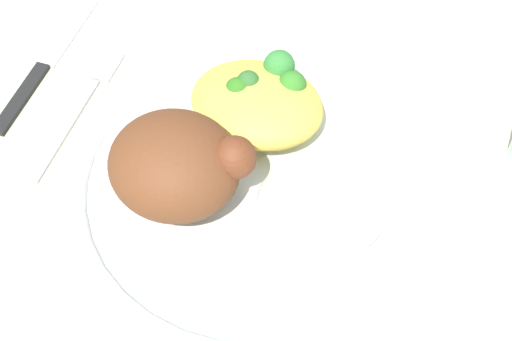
% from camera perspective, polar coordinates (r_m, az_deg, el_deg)
% --- Properties ---
extents(ground_plane, '(2.00, 2.00, 0.00)m').
position_cam_1_polar(ground_plane, '(0.53, -0.00, -1.92)').
color(ground_plane, beige).
extents(plate, '(0.27, 0.27, 0.02)m').
position_cam_1_polar(plate, '(0.53, -0.00, -1.26)').
color(plate, silver).
rests_on(plate, ground_plane).
extents(roasted_chicken, '(0.10, 0.09, 0.06)m').
position_cam_1_polar(roasted_chicken, '(0.49, -6.43, 0.48)').
color(roasted_chicken, brown).
rests_on(roasted_chicken, plate).
extents(rice_pile, '(0.09, 0.07, 0.04)m').
position_cam_1_polar(rice_pile, '(0.48, 5.25, -3.05)').
color(rice_pile, white).
rests_on(rice_pile, plate).
extents(mac_cheese_with_broccoli, '(0.10, 0.09, 0.04)m').
position_cam_1_polar(mac_cheese_with_broccoli, '(0.54, 0.15, 5.77)').
color(mac_cheese_with_broccoli, '#E2C14A').
rests_on(mac_cheese_with_broccoli, plate).
extents(fork, '(0.02, 0.14, 0.01)m').
position_cam_1_polar(fork, '(0.60, -14.04, 5.48)').
color(fork, '#B2B2B7').
rests_on(fork, ground_plane).
extents(knife, '(0.03, 0.19, 0.01)m').
position_cam_1_polar(knife, '(0.64, -17.05, 8.24)').
color(knife, black).
rests_on(knife, ground_plane).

